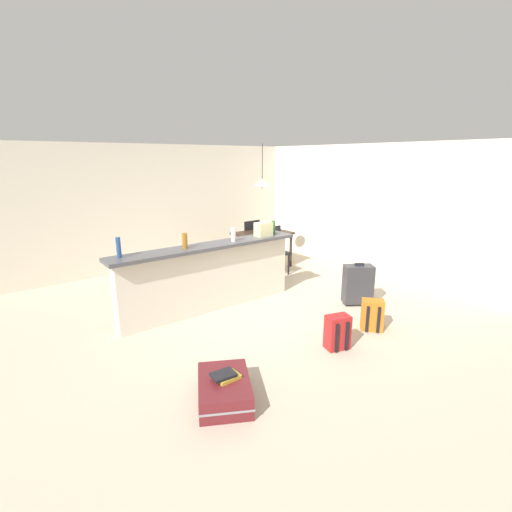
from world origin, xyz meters
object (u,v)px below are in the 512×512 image
at_px(bottle_amber, 185,241).
at_px(pendant_lamp, 262,183).
at_px(book_stack, 226,376).
at_px(dining_table, 263,237).
at_px(backpack_red, 337,332).
at_px(bottle_blue, 119,247).
at_px(dining_chair_near_partition, 275,248).
at_px(bottle_green, 273,227).
at_px(suitcase_flat_maroon, 224,389).
at_px(backpack_orange, 372,315).
at_px(grocery_bag, 263,229).
at_px(suitcase_upright_charcoal, 358,284).
at_px(bottle_white, 233,235).
at_px(dining_chair_far_side, 249,239).

relative_size(bottle_amber, pendant_lamp, 0.26).
xyz_separation_m(bottle_amber, book_stack, (-0.62, -1.95, -0.87)).
relative_size(dining_table, backpack_red, 2.62).
distance_m(bottle_blue, book_stack, 2.23).
distance_m(bottle_amber, pendant_lamp, 2.74).
bearing_deg(dining_chair_near_partition, bottle_amber, -160.52).
relative_size(bottle_amber, bottle_green, 1.02).
relative_size(bottle_green, dining_table, 0.20).
bearing_deg(bottle_amber, pendant_lamp, 27.89).
bearing_deg(pendant_lamp, suitcase_flat_maroon, -133.09).
distance_m(suitcase_flat_maroon, backpack_orange, 2.38).
bearing_deg(book_stack, grocery_bag, 44.18).
distance_m(bottle_blue, suitcase_upright_charcoal, 3.54).
xyz_separation_m(dining_chair_near_partition, backpack_orange, (-0.60, -2.71, -0.31)).
distance_m(bottle_amber, grocery_bag, 1.39).
xyz_separation_m(dining_table, suitcase_flat_maroon, (-3.05, -3.26, -0.54)).
relative_size(bottle_blue, grocery_bag, 1.01).
height_order(bottle_white, suitcase_flat_maroon, bottle_white).
xyz_separation_m(backpack_orange, book_stack, (-2.37, -0.07, 0.05)).
height_order(dining_table, suitcase_upright_charcoal, dining_table).
relative_size(backpack_red, book_stack, 1.57).
bearing_deg(dining_chair_near_partition, backpack_orange, -102.45).
xyz_separation_m(bottle_blue, book_stack, (0.26, -2.02, -0.89)).
relative_size(pendant_lamp, book_stack, 3.19).
xyz_separation_m(dining_chair_near_partition, backpack_red, (-1.36, -2.76, -0.31)).
xyz_separation_m(suitcase_flat_maroon, backpack_orange, (2.38, 0.06, 0.09)).
xyz_separation_m(bottle_blue, bottle_amber, (0.88, -0.07, -0.02)).
bearing_deg(pendant_lamp, bottle_amber, -152.11).
height_order(dining_table, backpack_red, dining_table).
bearing_deg(book_stack, bottle_white, 53.80).
distance_m(grocery_bag, backpack_red, 2.17).
xyz_separation_m(bottle_white, bottle_green, (0.85, 0.08, 0.00)).
bearing_deg(suitcase_upright_charcoal, pendant_lamp, 89.39).
xyz_separation_m(dining_chair_near_partition, pendant_lamp, (0.00, 0.41, 1.25)).
xyz_separation_m(dining_table, dining_chair_near_partition, (-0.07, -0.48, -0.13)).
distance_m(suitcase_upright_charcoal, backpack_red, 1.53).
bearing_deg(bottle_amber, suitcase_upright_charcoal, -27.27).
bearing_deg(bottle_white, bottle_amber, 177.74).
xyz_separation_m(dining_chair_far_side, backpack_red, (-1.45, -3.73, -0.31)).
bearing_deg(suitcase_flat_maroon, book_stack, -22.62).
xyz_separation_m(dining_chair_near_partition, suitcase_upright_charcoal, (-0.02, -2.03, -0.19)).
bearing_deg(dining_table, bottle_white, -140.49).
xyz_separation_m(backpack_orange, suitcase_upright_charcoal, (0.58, 0.68, 0.13)).
relative_size(bottle_white, grocery_bag, 0.81).
xyz_separation_m(bottle_blue, backpack_orange, (2.63, -1.95, -0.94)).
bearing_deg(grocery_bag, backpack_orange, -79.12).
relative_size(pendant_lamp, suitcase_flat_maroon, 0.96).
relative_size(bottle_blue, dining_chair_far_side, 0.28).
distance_m(bottle_green, backpack_red, 2.28).
distance_m(dining_table, dining_chair_near_partition, 0.50).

